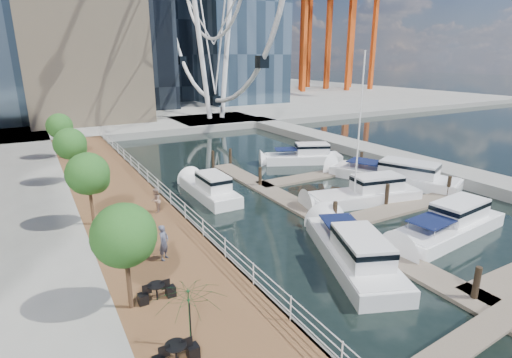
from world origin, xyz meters
name	(u,v)px	position (x,y,z in m)	size (l,w,h in m)	color
ground	(395,298)	(0.00, 0.00, 0.00)	(520.00, 520.00, 0.00)	black
boardwalk	(130,219)	(-9.00, 15.00, 0.50)	(6.00, 60.00, 1.00)	brown
seawall	(173,211)	(-6.00, 15.00, 0.50)	(0.25, 60.00, 1.00)	#595954
land_far	(88,100)	(0.00, 102.00, 0.50)	(200.00, 114.00, 1.00)	gray
breakwater	(381,155)	(20.00, 20.00, 0.50)	(4.00, 60.00, 1.00)	gray
pier	(216,121)	(14.00, 52.00, 0.50)	(14.00, 12.00, 1.00)	gray
railing	(170,198)	(-6.10, 15.00, 1.52)	(0.10, 60.00, 1.05)	white
floating_docks	(367,199)	(7.97, 9.98, 0.49)	(16.00, 34.00, 2.60)	#6D6051
port_cranes	(314,27)	(67.67, 95.67, 20.00)	(40.00, 52.00, 38.00)	#D84C14
street_trees	(88,174)	(-11.40, 14.00, 4.29)	(2.60, 42.60, 4.60)	#3F2B1C
yacht_foreground	(447,236)	(8.39, 3.26, 0.00)	(2.72, 10.15, 2.15)	white
pedestrian_near	(164,242)	(-8.91, 7.39, 1.95)	(0.69, 0.45, 1.89)	#494D62
pedestrian_mid	(156,201)	(-7.40, 14.07, 1.83)	(0.81, 0.63, 1.66)	gray
pedestrian_far	(79,153)	(-10.10, 31.67, 1.86)	(1.01, 0.42, 1.73)	#2F343B
moored_yachts	(364,205)	(7.83, 10.08, 0.00)	(21.54, 37.42, 11.50)	white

